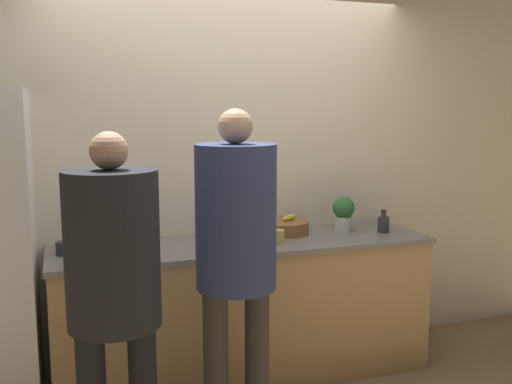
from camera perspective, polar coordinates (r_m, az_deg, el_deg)
name	(u,v)px	position (r m, az deg, el deg)	size (l,w,h in m)	color
wall_back	(229,175)	(3.93, -2.69, 1.73)	(5.20, 0.06, 2.60)	beige
counter	(245,308)	(3.81, -1.15, -11.54)	(2.43, 0.70, 0.91)	tan
person_left	(114,275)	(2.62, -14.06, -8.09)	(0.41, 0.41, 1.66)	black
person_center	(236,241)	(2.91, -2.02, -4.93)	(0.41, 0.41, 1.75)	#38332D
fruit_bowl	(284,227)	(3.90, 2.79, -3.49)	(0.34, 0.34, 0.13)	brown
utensil_crock	(133,235)	(3.61, -12.24, -4.27)	(0.11, 0.11, 0.26)	#3D424C
bottle_green	(206,235)	(3.59, -4.98, -4.27)	(0.08, 0.08, 0.15)	#236033
bottle_dark	(383,224)	(4.02, 12.62, -3.10)	(0.08, 0.08, 0.15)	#333338
bottle_red	(99,232)	(3.73, -15.40, -3.87)	(0.06, 0.06, 0.19)	red
cup_black	(63,248)	(3.51, -18.75, -5.36)	(0.08, 0.08, 0.08)	#28282D
cup_yellow	(279,236)	(3.61, 2.28, -4.47)	(0.07, 0.07, 0.09)	gold
potted_plant	(343,212)	(3.99, 8.74, -2.03)	(0.15, 0.15, 0.24)	beige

